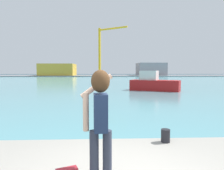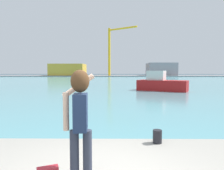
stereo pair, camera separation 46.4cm
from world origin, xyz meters
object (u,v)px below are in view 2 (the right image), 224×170
Objects in this scene: warehouse_left at (68,70)px; warehouse_right at (161,69)px; port_crane at (112,47)px; person_photographer at (80,114)px; harbor_bollard at (157,136)px; boat_moored at (161,84)px.

warehouse_right is (42.40, 3.02, 0.28)m from warehouse_left.
port_crane reaches higher than warehouse_left.
warehouse_left is 42.51m from warehouse_right.
port_crane reaches higher than person_photographer.
harbor_bollard is at bearing -45.72° from person_photographer.
person_photographer is 0.12× the size of warehouse_left.
warehouse_right is 0.62× the size of port_crane.
warehouse_left is (-20.10, 89.34, 1.26)m from person_photographer.
person_photographer is 84.20m from port_crane.
warehouse_left is at bearing 103.89° from harbor_bollard.
harbor_bollard is (1.56, 1.75, -0.91)m from person_photographer.
harbor_bollard is 0.02× the size of port_crane.
warehouse_left is at bearing 138.53° from boat_moored.
port_crane reaches higher than harbor_bollard.
port_crane is at bearing 91.20° from harbor_bollard.
harbor_bollard is at bearing -76.11° from warehouse_left.
warehouse_left reaches higher than boat_moored.
warehouse_right is (22.31, 92.37, 1.55)m from person_photographer.
harbor_bollard is 82.60m from port_crane.
warehouse_left is at bearing 8.62° from person_photographer.
boat_moored is 63.92m from port_crane.
person_photographer is at bearing -103.58° from warehouse_right.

